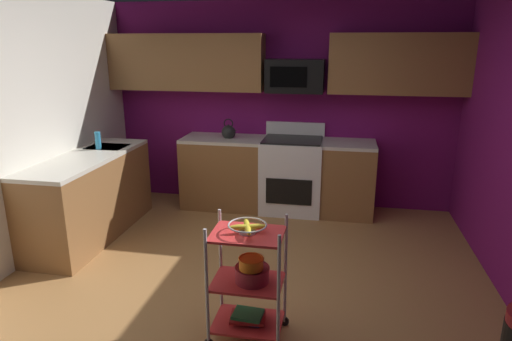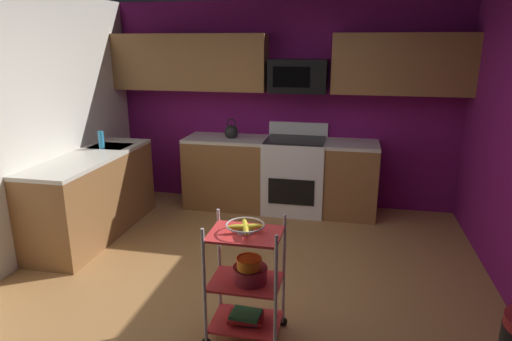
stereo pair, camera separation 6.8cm
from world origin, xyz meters
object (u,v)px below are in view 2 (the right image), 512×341
book_stack (246,316)px  fruit_bowl (245,227)px  oven_range (295,174)px  microwave (298,76)px  mixing_bowl_large (250,274)px  mixing_bowl_small (249,263)px  dish_soap_bottle (101,140)px  rolling_cart (246,282)px  kettle (232,132)px

book_stack → fruit_bowl: bearing=104.0°
oven_range → microwave: size_ratio=1.57×
mixing_bowl_large → mixing_bowl_small: 0.10m
fruit_bowl → mixing_bowl_small: (0.03, -0.03, -0.26)m
mixing_bowl_small → book_stack: (-0.03, 0.03, -0.45)m
microwave → fruit_bowl: size_ratio=2.57×
fruit_bowl → mixing_bowl_large: fruit_bowl is taller
book_stack → dish_soap_bottle: (-2.11, 1.76, 0.86)m
microwave → fruit_bowl: 2.88m
fruit_bowl → mixing_bowl_large: bearing=-0.0°
microwave → rolling_cart: size_ratio=0.77×
oven_range → rolling_cart: bearing=-90.3°
oven_range → microwave: (-0.00, 0.10, 1.22)m
mixing_bowl_large → kettle: bearing=107.5°
dish_soap_bottle → fruit_bowl: bearing=-39.9°
microwave → mixing_bowl_small: size_ratio=3.85×
fruit_bowl → mixing_bowl_large: 0.36m
fruit_bowl → dish_soap_bottle: bearing=140.1°
book_stack → kettle: kettle is taller
oven_range → book_stack: bearing=-90.3°
microwave → rolling_cart: bearing=-90.3°
mixing_bowl_small → book_stack: mixing_bowl_small is taller
microwave → kettle: microwave is taller
microwave → dish_soap_bottle: 2.45m
oven_range → microwave: bearing=90.3°
rolling_cart → fruit_bowl: bearing=104.0°
fruit_bowl → dish_soap_bottle: 2.75m
oven_range → microwave: microwave is taller
oven_range → mixing_bowl_small: (0.02, -2.68, 0.14)m
book_stack → dish_soap_bottle: size_ratio=1.36×
book_stack → kettle: bearing=106.9°
mixing_bowl_large → book_stack: size_ratio=0.93×
oven_range → mixing_bowl_large: bearing=-89.6°
kettle → dish_soap_bottle: bearing=-145.6°
mixing_bowl_small → kettle: 2.83m
kettle → microwave: bearing=7.5°
mixing_bowl_large → dish_soap_bottle: dish_soap_bottle is taller
oven_range → kettle: (-0.82, -0.00, 0.52)m
mixing_bowl_large → dish_soap_bottle: 2.82m
microwave → book_stack: microwave is taller
rolling_cart → fruit_bowl: 0.42m
book_stack → mixing_bowl_small: bearing=-39.9°
book_stack → kettle: (-0.81, 2.65, 0.83)m
microwave → book_stack: bearing=-90.3°
fruit_bowl → kettle: kettle is taller
kettle → dish_soap_bottle: (-1.30, -0.89, 0.02)m
microwave → mixing_bowl_large: size_ratio=2.78×
fruit_bowl → mixing_bowl_large: (0.03, -0.00, -0.36)m
mixing_bowl_small → dish_soap_bottle: dish_soap_bottle is taller
dish_soap_bottle → kettle: bearing=34.4°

